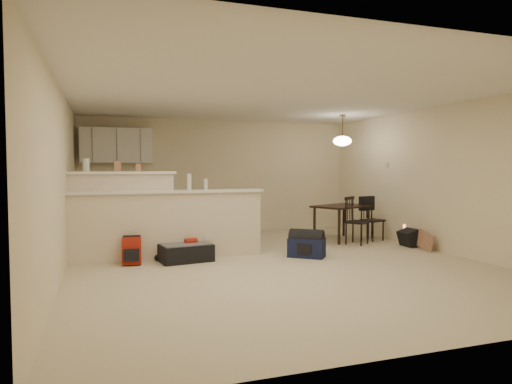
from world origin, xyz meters
name	(u,v)px	position (x,y,z in m)	size (l,w,h in m)	color
room	(277,181)	(0.00, 0.00, 1.25)	(7.00, 7.02, 2.50)	beige
breakfast_bar	(151,221)	(-1.76, 0.98, 0.61)	(3.08, 0.58, 1.39)	beige
upper_cabinets	(116,145)	(-2.20, 3.32, 1.90)	(1.40, 0.34, 0.70)	white
kitchen_counter	(128,217)	(-2.00, 3.19, 0.45)	(1.80, 0.60, 0.90)	white
thermostat	(386,165)	(2.98, 1.55, 1.50)	(0.02, 0.12, 0.12)	beige
jar	(86,165)	(-2.72, 1.12, 1.49)	(0.10, 0.10, 0.20)	silver
cereal_box	(118,166)	(-2.26, 1.12, 1.47)	(0.10, 0.07, 0.16)	#AC7858
small_box	(138,168)	(-1.94, 1.12, 1.45)	(0.08, 0.06, 0.12)	#AC7858
bottle_a	(189,182)	(-1.17, 0.90, 1.22)	(0.07, 0.07, 0.26)	silver
bottle_b	(206,184)	(-0.89, 0.90, 1.18)	(0.06, 0.06, 0.18)	silver
dining_table	(342,209)	(2.05, 1.69, 0.61)	(1.33, 1.14, 0.70)	black
pendant_lamp	(342,141)	(2.05, 1.69, 1.99)	(0.36, 0.36, 0.62)	brown
dining_chair_near	(357,221)	(2.07, 1.14, 0.45)	(0.39, 0.37, 0.90)	black
dining_chair_far	(372,219)	(2.60, 1.43, 0.43)	(0.38, 0.36, 0.86)	black
suitcase	(186,253)	(-1.28, 0.61, 0.13)	(0.78, 0.50, 0.26)	black
red_backpack	(132,251)	(-2.09, 0.61, 0.21)	(0.27, 0.17, 0.41)	#A92013
navy_duffel	(307,248)	(0.63, 0.30, 0.16)	(0.57, 0.31, 0.31)	#131A3D
black_daypack	(409,238)	(2.85, 0.61, 0.15)	(0.35, 0.24, 0.31)	black
cardboard_sheet	(425,241)	(2.85, 0.17, 0.16)	(0.43, 0.02, 0.33)	#AC7858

